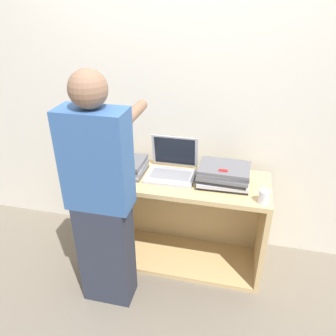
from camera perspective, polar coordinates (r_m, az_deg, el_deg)
The scene contains 9 objects.
ground_plane at distance 2.69m, azimuth -0.88°, elevation -18.48°, with size 12.00×12.00×0.00m, color #756B5B.
wall_back at distance 2.55m, azimuth 2.20°, elevation 10.86°, with size 8.00×0.05×2.40m.
cart at distance 2.68m, azimuth 0.71°, elevation -8.00°, with size 1.44×0.50×0.76m.
laptop_open at distance 2.43m, azimuth 0.67°, elevation 0.02°, with size 0.35×0.31×0.27m.
laptop_stack_left at distance 2.48m, azimuth -8.13°, elevation 0.47°, with size 0.37×0.28×0.12m.
laptop_stack_right at distance 2.34m, azimuth 9.61°, elevation -1.22°, with size 0.37×0.28×0.14m.
person at distance 2.10m, azimuth -11.52°, elevation -5.53°, with size 0.40×0.53×1.62m.
mug at distance 2.20m, azimuth 16.35°, elevation -4.83°, with size 0.07×0.07×0.09m.
inventory_tag at distance 2.24m, azimuth 9.61°, elevation -0.42°, with size 0.06×0.02×0.01m.
Camera 1 is at (0.45, -1.79, 1.96)m, focal length 35.00 mm.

